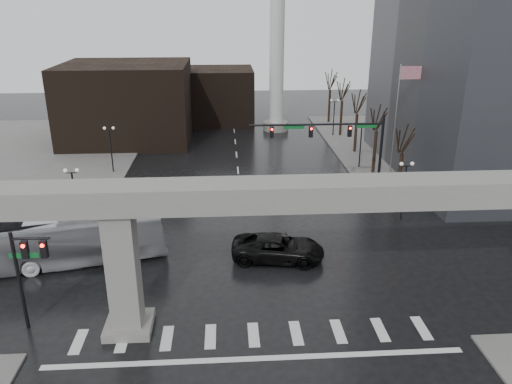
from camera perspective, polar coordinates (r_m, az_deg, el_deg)
ground at (r=29.75m, az=-0.40°, el=-14.84°), size 160.00×160.00×0.00m
sidewalk_ne at (r=68.25m, az=20.18°, el=4.98°), size 28.00×36.00×0.15m
sidewalk_nw at (r=67.22m, az=-25.10°, el=4.04°), size 28.00×36.00×0.15m
elevated_guideway at (r=26.42m, az=2.30°, el=-2.54°), size 48.00×2.60×8.70m
building_far_left at (r=68.42m, az=-14.48°, el=9.89°), size 16.00×14.00×10.00m
building_far_mid at (r=77.26m, az=-4.17°, el=10.95°), size 10.00×10.00×8.00m
smokestack at (r=70.58m, az=2.43°, el=17.68°), size 3.60×3.60×30.00m
signal_mast_arm at (r=45.61m, az=9.61°, el=5.98°), size 12.12×0.43×8.00m
signal_left_pole at (r=30.03m, az=-24.74°, el=-7.50°), size 2.30×0.30×6.00m
flagpole_assembly at (r=49.98m, az=16.05°, el=8.78°), size 2.06×0.12×12.00m
lamp_right_0 at (r=43.19m, az=16.66°, el=1.25°), size 1.22×0.32×5.11m
lamp_right_1 at (r=55.92m, az=11.92°, el=6.10°), size 1.22×0.32×5.11m
lamp_right_2 at (r=69.15m, az=8.93°, el=9.12°), size 1.22×0.32×5.11m
lamp_left_0 at (r=42.34m, az=-20.12°, el=0.44°), size 1.22×0.32×5.11m
lamp_left_1 at (r=55.27m, az=-16.32°, el=5.53°), size 1.22×0.32×5.11m
lamp_left_2 at (r=68.63m, az=-13.95°, el=8.66°), size 1.22×0.32×5.11m
tree_right_0 at (r=47.31m, az=16.15°, el=2.13°), size 1.09×1.58×7.50m
tree_right_1 at (r=54.54m, az=13.45°, el=4.92°), size 1.09×1.61×7.67m
tree_right_2 at (r=61.95m, az=11.38°, el=7.05°), size 1.10×1.63×7.85m
tree_right_3 at (r=69.49m, az=9.74°, el=8.71°), size 1.11×1.66×8.02m
tree_right_4 at (r=77.13m, az=8.41°, el=10.04°), size 1.12×1.69×8.19m
pickup_truck at (r=35.89m, az=2.54°, el=-6.40°), size 6.96×3.95×1.83m
city_bus at (r=37.43m, az=-20.51°, el=-5.03°), size 13.57×5.74×3.68m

